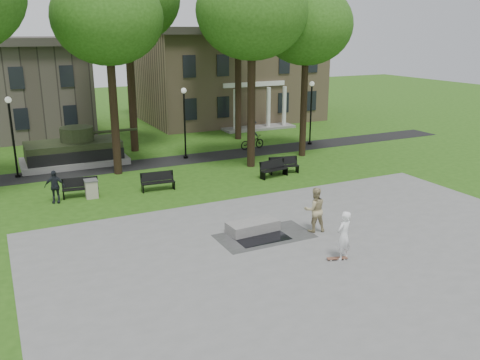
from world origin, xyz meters
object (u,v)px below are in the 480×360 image
object	(u,v)px
friend_watching	(315,210)
park_bench_0	(80,187)
skateboarder	(344,236)
concrete_block	(253,226)
trash_bin	(91,189)
cyclist	(252,137)

from	to	relation	value
friend_watching	park_bench_0	bearing A→B (deg)	-34.92
skateboarder	friend_watching	world-z (taller)	friend_watching
park_bench_0	concrete_block	bearing A→B (deg)	-47.21
skateboarder	friend_watching	distance (m)	2.90
skateboarder	park_bench_0	bearing A→B (deg)	-75.68
skateboarder	park_bench_0	distance (m)	14.33
concrete_block	friend_watching	size ratio (longest dim) A/B	1.13
friend_watching	trash_bin	xyz separation A→B (m)	(-7.70, 8.93, -0.51)
park_bench_0	skateboarder	bearing A→B (deg)	-50.62
friend_watching	trash_bin	distance (m)	11.80
friend_watching	park_bench_0	distance (m)	12.43
concrete_block	skateboarder	distance (m)	4.39
friend_watching	concrete_block	bearing A→B (deg)	-11.46
skateboarder	park_bench_0	size ratio (longest dim) A/B	1.04
friend_watching	trash_bin	bearing A→B (deg)	-35.38
park_bench_0	trash_bin	bearing A→B (deg)	-32.60
friend_watching	park_bench_0	size ratio (longest dim) A/B	1.06
friend_watching	park_bench_0	xyz separation A→B (m)	(-8.19, 9.34, -0.47)
concrete_block	trash_bin	size ratio (longest dim) A/B	2.29
concrete_block	cyclist	bearing A→B (deg)	62.57
skateboarder	concrete_block	bearing A→B (deg)	-83.64
friend_watching	skateboarder	bearing A→B (deg)	91.18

